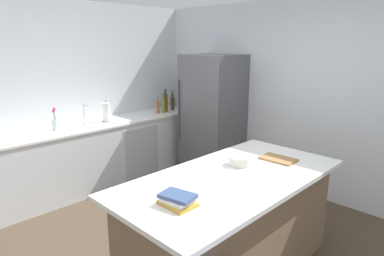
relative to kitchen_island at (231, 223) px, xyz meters
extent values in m
plane|color=#4C3D2D|center=(-0.48, -0.21, -0.46)|extent=(7.20, 7.20, 0.00)
cube|color=silver|center=(-0.48, 2.04, 0.84)|extent=(6.00, 0.10, 2.60)
cube|color=silver|center=(-2.93, -0.21, 0.84)|extent=(0.10, 6.00, 2.60)
cube|color=silver|center=(-2.56, 0.29, -0.02)|extent=(0.65, 3.19, 0.89)
cube|color=white|center=(-2.56, 0.29, 0.44)|extent=(0.68, 3.22, 0.03)
cube|color=#B2B5BA|center=(-2.23, 0.69, -0.02)|extent=(0.01, 0.60, 0.75)
cube|color=#7A6047|center=(0.00, 0.00, -0.03)|extent=(0.89, 1.92, 0.87)
cube|color=white|center=(0.00, 0.00, 0.43)|extent=(1.05, 2.12, 0.04)
cube|color=#56565B|center=(-1.67, 1.63, 0.47)|extent=(0.82, 0.70, 1.86)
cylinder|color=#4C4C51|center=(-2.04, 1.26, 0.56)|extent=(0.02, 0.02, 0.93)
cylinder|color=silver|center=(-2.62, 0.01, 0.47)|extent=(0.05, 0.05, 0.02)
cylinder|color=silver|center=(-2.62, 0.01, 0.62)|extent=(0.02, 0.02, 0.28)
cylinder|color=silver|center=(-2.56, 0.01, 0.74)|extent=(0.14, 0.02, 0.02)
cylinder|color=silver|center=(-2.58, -0.41, 0.53)|extent=(0.08, 0.08, 0.14)
cylinder|color=#4C7F3D|center=(-2.60, -0.41, 0.61)|extent=(0.01, 0.03, 0.20)
sphere|color=#DB4C66|center=(-2.60, -0.41, 0.71)|extent=(0.04, 0.04, 0.04)
cylinder|color=#4C7F3D|center=(-2.58, -0.42, 0.61)|extent=(0.01, 0.01, 0.20)
sphere|color=#DB4C66|center=(-2.58, -0.42, 0.71)|extent=(0.04, 0.04, 0.04)
cylinder|color=#4C7F3D|center=(-2.57, -0.41, 0.63)|extent=(0.01, 0.04, 0.23)
sphere|color=#DB4C66|center=(-2.57, -0.41, 0.74)|extent=(0.04, 0.04, 0.04)
cylinder|color=gray|center=(-2.56, 0.33, 0.46)|extent=(0.14, 0.14, 0.01)
cylinder|color=white|center=(-2.56, 0.33, 0.60)|extent=(0.11, 0.11, 0.26)
cylinder|color=gray|center=(-2.56, 0.33, 0.75)|extent=(0.02, 0.02, 0.04)
cylinder|color=red|center=(-2.55, 1.79, 0.53)|extent=(0.05, 0.05, 0.14)
cylinder|color=red|center=(-2.55, 1.79, 0.62)|extent=(0.02, 0.02, 0.04)
cylinder|color=black|center=(-2.55, 1.79, 0.64)|extent=(0.02, 0.02, 0.01)
cylinder|color=#8CB79E|center=(-2.64, 1.68, 0.57)|extent=(0.07, 0.07, 0.23)
cylinder|color=#8CB79E|center=(-2.64, 1.68, 0.73)|extent=(0.03, 0.03, 0.07)
cylinder|color=black|center=(-2.64, 1.68, 0.77)|extent=(0.03, 0.03, 0.01)
cylinder|color=#5B3319|center=(-2.55, 1.59, 0.56)|extent=(0.07, 0.07, 0.21)
cylinder|color=#5B3319|center=(-2.55, 1.59, 0.70)|extent=(0.03, 0.03, 0.07)
cylinder|color=black|center=(-2.55, 1.59, 0.74)|extent=(0.03, 0.03, 0.01)
cylinder|color=#19381E|center=(-2.63, 1.51, 0.59)|extent=(0.07, 0.07, 0.27)
cylinder|color=#19381E|center=(-2.63, 1.51, 0.77)|extent=(0.03, 0.03, 0.07)
cylinder|color=black|center=(-2.63, 1.51, 0.81)|extent=(0.03, 0.03, 0.01)
cylinder|color=brown|center=(-2.51, 1.40, 0.57)|extent=(0.08, 0.08, 0.22)
cylinder|color=brown|center=(-2.51, 1.40, 0.72)|extent=(0.03, 0.03, 0.09)
cylinder|color=black|center=(-2.51, 1.40, 0.77)|extent=(0.03, 0.03, 0.01)
cylinder|color=olive|center=(-2.46, 1.32, 0.57)|extent=(0.06, 0.06, 0.23)
cylinder|color=olive|center=(-2.46, 1.32, 0.71)|extent=(0.02, 0.02, 0.06)
cylinder|color=black|center=(-2.46, 1.32, 0.75)|extent=(0.02, 0.02, 0.01)
cylinder|color=#994C23|center=(-2.48, 1.22, 0.55)|extent=(0.05, 0.05, 0.19)
cylinder|color=#994C23|center=(-2.48, 1.22, 0.69)|extent=(0.02, 0.02, 0.07)
cylinder|color=black|center=(-2.48, 1.22, 0.73)|extent=(0.02, 0.02, 0.01)
cube|color=gold|center=(0.06, -0.69, 0.46)|extent=(0.25, 0.18, 0.02)
cube|color=silver|center=(0.06, -0.69, 0.49)|extent=(0.22, 0.19, 0.03)
cube|color=#334770|center=(0.06, -0.69, 0.52)|extent=(0.27, 0.21, 0.03)
cylinder|color=silver|center=(-0.12, 0.26, 0.49)|extent=(0.21, 0.21, 0.09)
cube|color=#9E7042|center=(0.06, 0.64, 0.46)|extent=(0.34, 0.23, 0.02)
camera|label=1|loc=(1.62, -2.12, 1.54)|focal=31.02mm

